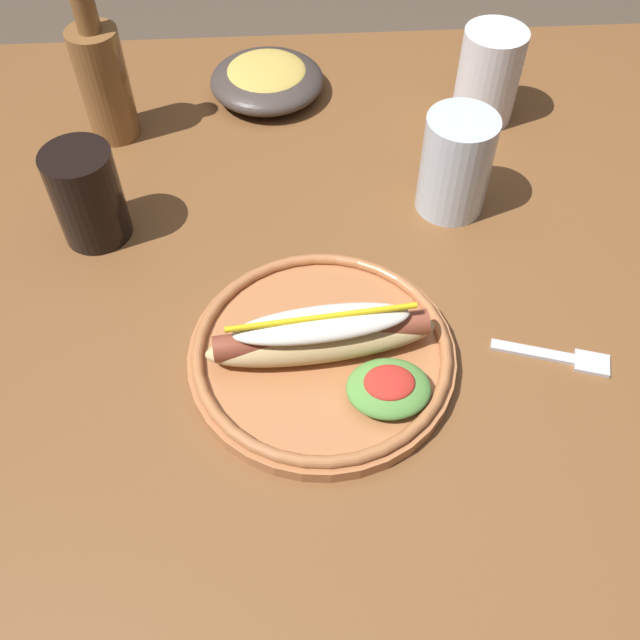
{
  "coord_description": "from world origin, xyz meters",
  "views": [
    {
      "loc": [
        -0.06,
        -0.58,
        1.34
      ],
      "look_at": [
        -0.04,
        -0.13,
        0.77
      ],
      "focal_mm": 39.99,
      "sensor_mm": 36.0,
      "label": 1
    }
  ],
  "objects_px": {
    "fork": "(560,357)",
    "hot_dog_plate": "(325,351)",
    "extra_cup": "(488,76)",
    "side_bowl": "(267,79)",
    "water_cup": "(456,164)",
    "glass_bottle": "(103,79)",
    "soda_cup": "(87,196)"
  },
  "relations": [
    {
      "from": "extra_cup",
      "to": "glass_bottle",
      "type": "relative_size",
      "value": 0.59
    },
    {
      "from": "fork",
      "to": "extra_cup",
      "type": "bearing_deg",
      "value": 107.02
    },
    {
      "from": "side_bowl",
      "to": "extra_cup",
      "type": "bearing_deg",
      "value": -13.42
    },
    {
      "from": "hot_dog_plate",
      "to": "fork",
      "type": "bearing_deg",
      "value": -2.18
    },
    {
      "from": "water_cup",
      "to": "side_bowl",
      "type": "distance_m",
      "value": 0.33
    },
    {
      "from": "water_cup",
      "to": "side_bowl",
      "type": "bearing_deg",
      "value": 131.6
    },
    {
      "from": "hot_dog_plate",
      "to": "side_bowl",
      "type": "height_order",
      "value": "hot_dog_plate"
    },
    {
      "from": "glass_bottle",
      "to": "side_bowl",
      "type": "distance_m",
      "value": 0.23
    },
    {
      "from": "extra_cup",
      "to": "side_bowl",
      "type": "xyz_separation_m",
      "value": [
        -0.29,
        0.07,
        -0.04
      ]
    },
    {
      "from": "fork",
      "to": "hot_dog_plate",
      "type": "bearing_deg",
      "value": -165.04
    },
    {
      "from": "extra_cup",
      "to": "glass_bottle",
      "type": "bearing_deg",
      "value": -179.13
    },
    {
      "from": "hot_dog_plate",
      "to": "side_bowl",
      "type": "distance_m",
      "value": 0.48
    },
    {
      "from": "hot_dog_plate",
      "to": "soda_cup",
      "type": "xyz_separation_m",
      "value": [
        -0.26,
        0.21,
        0.04
      ]
    },
    {
      "from": "hot_dog_plate",
      "to": "extra_cup",
      "type": "height_order",
      "value": "extra_cup"
    },
    {
      "from": "hot_dog_plate",
      "to": "soda_cup",
      "type": "relative_size",
      "value": 2.36
    },
    {
      "from": "water_cup",
      "to": "extra_cup",
      "type": "height_order",
      "value": "same"
    },
    {
      "from": "water_cup",
      "to": "side_bowl",
      "type": "relative_size",
      "value": 0.78
    },
    {
      "from": "soda_cup",
      "to": "fork",
      "type": "bearing_deg",
      "value": -23.42
    },
    {
      "from": "extra_cup",
      "to": "glass_bottle",
      "type": "xyz_separation_m",
      "value": [
        -0.5,
        -0.01,
        0.02
      ]
    },
    {
      "from": "hot_dog_plate",
      "to": "glass_bottle",
      "type": "xyz_separation_m",
      "value": [
        -0.26,
        0.4,
        0.06
      ]
    },
    {
      "from": "soda_cup",
      "to": "glass_bottle",
      "type": "bearing_deg",
      "value": 90.16
    },
    {
      "from": "glass_bottle",
      "to": "side_bowl",
      "type": "xyz_separation_m",
      "value": [
        0.2,
        0.08,
        -0.06
      ]
    },
    {
      "from": "fork",
      "to": "water_cup",
      "type": "xyz_separation_m",
      "value": [
        -0.07,
        0.24,
        0.06
      ]
    },
    {
      "from": "hot_dog_plate",
      "to": "soda_cup",
      "type": "bearing_deg",
      "value": 141.11
    },
    {
      "from": "water_cup",
      "to": "soda_cup",
      "type": "bearing_deg",
      "value": -176.95
    },
    {
      "from": "water_cup",
      "to": "extra_cup",
      "type": "xyz_separation_m",
      "value": [
        0.08,
        0.18,
        0.0
      ]
    },
    {
      "from": "fork",
      "to": "glass_bottle",
      "type": "height_order",
      "value": "glass_bottle"
    },
    {
      "from": "extra_cup",
      "to": "side_bowl",
      "type": "bearing_deg",
      "value": 166.58
    },
    {
      "from": "soda_cup",
      "to": "extra_cup",
      "type": "xyz_separation_m",
      "value": [
        0.5,
        0.2,
        0.01
      ]
    },
    {
      "from": "extra_cup",
      "to": "soda_cup",
      "type": "bearing_deg",
      "value": -158.29
    },
    {
      "from": "soda_cup",
      "to": "glass_bottle",
      "type": "height_order",
      "value": "glass_bottle"
    },
    {
      "from": "fork",
      "to": "soda_cup",
      "type": "height_order",
      "value": "soda_cup"
    }
  ]
}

